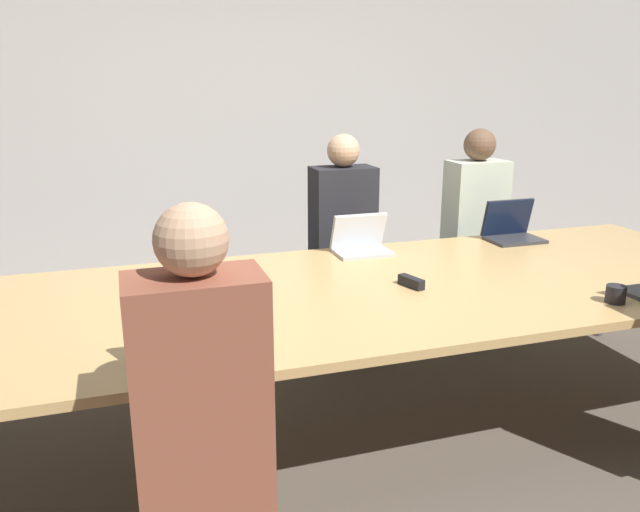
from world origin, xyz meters
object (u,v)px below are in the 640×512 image
cup_near_right (616,294)px  stapler (411,282)px  person_far_center (342,245)px  laptop_far_right (511,228)px  laptop_near_left (183,336)px  bottle_near_left (244,308)px  laptop_far_center (361,241)px  person_near_left (203,436)px  person_far_right (474,233)px

cup_near_right → stapler: cup_near_right is taller
cup_near_right → stapler: size_ratio=0.56×
person_far_center → laptop_far_right: (0.99, -0.42, 0.14)m
laptop_near_left → bottle_near_left: (0.25, 0.13, 0.03)m
cup_near_right → laptop_far_right: size_ratio=0.26×
person_far_center → bottle_near_left: bearing=-123.3°
laptop_far_center → laptop_far_right: bearing=-0.2°
stapler → person_near_left: bearing=-157.9°
bottle_near_left → laptop_far_right: bottle_near_left is taller
laptop_far_center → person_far_right: person_far_right is taller
laptop_far_center → bottle_near_left: 1.35m
person_far_center → person_far_right: bearing=0.5°
bottle_near_left → laptop_far_right: size_ratio=0.77×
cup_near_right → person_far_right: person_far_right is taller
laptop_near_left → cup_near_right: size_ratio=3.87×
laptop_far_right → person_near_left: bearing=-143.7°
laptop_far_right → person_far_right: bearing=90.3°
bottle_near_left → cup_near_right: (1.68, -0.15, -0.07)m
person_near_left → cup_near_right: bearing=-167.3°
laptop_far_center → stapler: laptop_far_center is taller
person_near_left → laptop_far_right: 2.69m
person_near_left → bottle_near_left: person_near_left is taller
laptop_far_center → laptop_far_right: (1.02, -0.00, 0.01)m
person_far_center → cup_near_right: size_ratio=15.86×
laptop_far_center → stapler: (0.00, -0.66, -0.04)m
cup_near_right → person_far_right: 1.60m
person_near_left → laptop_far_center: bearing=-125.7°
person_far_center → person_far_right: size_ratio=0.99×
person_far_right → stapler: 1.49m
bottle_near_left → person_far_right: bearing=36.7°
laptop_near_left → laptop_far_right: 2.44m
person_far_center → cup_near_right: person_far_center is taller
laptop_near_left → person_far_center: bearing=-127.5°
person_far_right → laptop_far_right: bearing=-89.7°
laptop_far_right → person_far_right: size_ratio=0.24×
person_far_right → person_near_left: bearing=-137.1°
laptop_far_right → person_far_right: 0.44m
laptop_far_center → stapler: size_ratio=2.10×
laptop_near_left → cup_near_right: bearing=179.3°
bottle_near_left → stapler: 0.96m
cup_near_right → laptop_far_center: bearing=124.4°
bottle_near_left → cup_near_right: bottle_near_left is taller
bottle_near_left → person_far_right: 2.39m
bottle_near_left → person_far_right: (1.91, 1.43, -0.17)m
person_near_left → stapler: (1.15, 0.93, 0.09)m
person_near_left → person_far_right: size_ratio=1.00×
cup_near_right → laptop_far_right: laptop_far_right is taller
person_far_center → cup_near_right: bearing=-64.3°
person_far_center → bottle_near_left: 1.70m
bottle_near_left → laptop_far_center: bearing=48.4°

